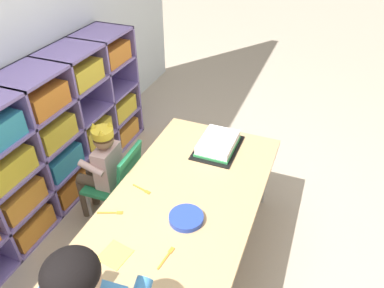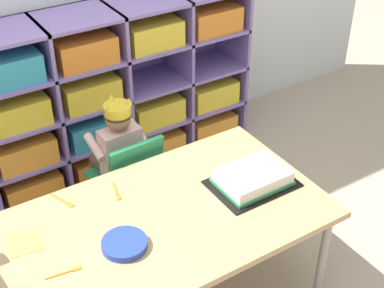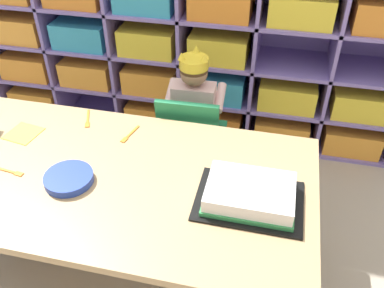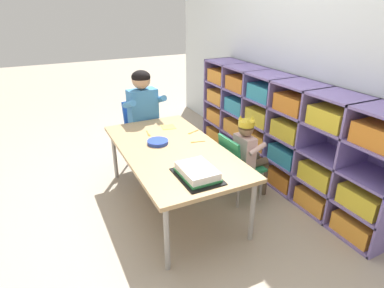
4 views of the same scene
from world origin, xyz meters
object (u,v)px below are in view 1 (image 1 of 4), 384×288
classroom_chair_blue (119,181)px  child_with_crown (102,162)px  fork_beside_plate_stack (167,256)px  paper_plate_stack (186,218)px  fork_by_napkin (143,190)px  activity_table (185,202)px  fork_scattered_mid_table (112,213)px  birthday_cake_on_tray (218,144)px

classroom_chair_blue → child_with_crown: (-0.00, 0.11, 0.13)m
child_with_crown → fork_beside_plate_stack: bearing=50.1°
paper_plate_stack → fork_by_napkin: (0.12, 0.32, -0.01)m
paper_plate_stack → fork_beside_plate_stack: paper_plate_stack is taller
classroom_chair_blue → fork_by_napkin: (-0.20, -0.31, 0.20)m
fork_by_napkin → fork_beside_plate_stack: 0.49m
activity_table → paper_plate_stack: 0.18m
paper_plate_stack → fork_scattered_mid_table: bearing=104.5°
child_with_crown → paper_plate_stack: (-0.32, -0.74, 0.08)m
activity_table → fork_by_napkin: fork_by_napkin is taller
activity_table → fork_beside_plate_stack: fork_beside_plate_stack is taller
activity_table → fork_scattered_mid_table: (-0.25, 0.32, 0.04)m
classroom_chair_blue → fork_scattered_mid_table: classroom_chair_blue is taller
fork_by_napkin → fork_scattered_mid_table: same height
activity_table → child_with_crown: 0.69m
classroom_chair_blue → fork_by_napkin: classroom_chair_blue is taller
child_with_crown → paper_plate_stack: child_with_crown is taller
activity_table → fork_beside_plate_stack: bearing=-169.4°
child_with_crown → paper_plate_stack: bearing=64.3°
classroom_chair_blue → fork_scattered_mid_table: 0.53m
birthday_cake_on_tray → paper_plate_stack: 0.67m
fork_scattered_mid_table → child_with_crown: bearing=-72.3°
birthday_cake_on_tray → fork_by_napkin: 0.62m
child_with_crown → fork_scattered_mid_table: child_with_crown is taller
birthday_cake_on_tray → child_with_crown: bearing=116.8°
activity_table → child_with_crown: (0.17, 0.67, -0.03)m
birthday_cake_on_tray → paper_plate_stack: size_ratio=2.07×
paper_plate_stack → fork_scattered_mid_table: paper_plate_stack is taller
child_with_crown → fork_beside_plate_stack: (-0.57, -0.74, 0.07)m
fork_by_napkin → fork_scattered_mid_table: 0.23m
fork_beside_plate_stack → fork_scattered_mid_table: 0.42m
birthday_cake_on_tray → classroom_chair_blue: bearing=120.8°
birthday_cake_on_tray → paper_plate_stack: birthday_cake_on_tray is taller
activity_table → classroom_chair_blue: (0.18, 0.56, -0.16)m
birthday_cake_on_tray → fork_by_napkin: size_ratio=2.90×
activity_table → fork_by_napkin: (-0.03, 0.25, 0.04)m
activity_table → birthday_cake_on_tray: 0.53m
activity_table → paper_plate_stack: size_ratio=8.36×
classroom_chair_blue → birthday_cake_on_tray: birthday_cake_on_tray is taller
paper_plate_stack → activity_table: bearing=25.7°
classroom_chair_blue → fork_scattered_mid_table: (-0.43, -0.24, 0.20)m
activity_table → paper_plate_stack: (-0.15, -0.07, 0.05)m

